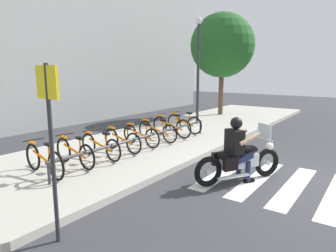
{
  "coord_description": "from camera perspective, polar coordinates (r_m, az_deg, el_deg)",
  "views": [
    {
      "loc": [
        -6.88,
        -1.36,
        2.44
      ],
      "look_at": [
        -0.59,
        3.12,
        1.01
      ],
      "focal_mm": 32.47,
      "sensor_mm": 36.0,
      "label": 1
    }
  ],
  "objects": [
    {
      "name": "bicycle_5",
      "position": [
        9.88,
        -2.07,
        -0.89
      ],
      "size": [
        0.48,
        1.68,
        0.74
      ],
      "color": "black",
      "rests_on": "sidewalk"
    },
    {
      "name": "street_sign",
      "position": [
        4.37,
        -21.26,
        0.47
      ],
      "size": [
        0.06,
        0.44,
        2.53
      ],
      "color": "#2D2D33",
      "rests_on": "ground"
    },
    {
      "name": "bicycle_3",
      "position": [
        8.68,
        -8.62,
        -2.61
      ],
      "size": [
        0.48,
        1.56,
        0.74
      ],
      "color": "black",
      "rests_on": "sidewalk"
    },
    {
      "name": "bicycle_7",
      "position": [
        11.18,
        3.01,
        0.52
      ],
      "size": [
        0.48,
        1.59,
        0.78
      ],
      "color": "black",
      "rests_on": "sidewalk"
    },
    {
      "name": "tree_near_rack",
      "position": [
        16.05,
        10.18,
        14.65
      ],
      "size": [
        3.22,
        3.22,
        5.27
      ],
      "color": "brown",
      "rests_on": "ground"
    },
    {
      "name": "crosswalk_stripe_4",
      "position": [
        7.56,
        10.58,
        -8.48
      ],
      "size": [
        2.8,
        0.4,
        0.01
      ],
      "primitive_type": "cube",
      "color": "white",
      "rests_on": "ground"
    },
    {
      "name": "ground_plane",
      "position": [
        7.42,
        23.23,
        -9.57
      ],
      "size": [
        48.0,
        48.0,
        0.0
      ],
      "primitive_type": "plane",
      "color": "#38383D"
    },
    {
      "name": "bicycle_1",
      "position": [
        7.63,
        -17.14,
        -4.72
      ],
      "size": [
        0.48,
        1.62,
        0.75
      ],
      "color": "black",
      "rests_on": "sidewalk"
    },
    {
      "name": "crosswalk_stripe_3",
      "position": [
        7.28,
        16.36,
        -9.48
      ],
      "size": [
        2.8,
        0.4,
        0.01
      ],
      "primitive_type": "cube",
      "color": "white",
      "rests_on": "ground"
    },
    {
      "name": "rider",
      "position": [
        6.77,
        12.9,
        -3.47
      ],
      "size": [
        0.77,
        0.72,
        1.45
      ],
      "color": "black",
      "rests_on": "ground"
    },
    {
      "name": "bike_rack",
      "position": [
        8.59,
        -4.09,
        -2.04
      ],
      "size": [
        6.28,
        0.07,
        0.49
      ],
      "color": "#333338",
      "rests_on": "sidewalk"
    },
    {
      "name": "motorcycle",
      "position": [
        6.91,
        13.31,
        -6.38
      ],
      "size": [
        1.99,
        1.24,
        1.25
      ],
      "color": "black",
      "rests_on": "ground"
    },
    {
      "name": "bicycle_6",
      "position": [
        10.52,
        0.63,
        -0.06
      ],
      "size": [
        0.48,
        1.72,
        0.8
      ],
      "color": "black",
      "rests_on": "sidewalk"
    },
    {
      "name": "building_backdrop",
      "position": [
        13.74,
        -25.09,
        14.85
      ],
      "size": [
        24.0,
        1.2,
        7.42
      ],
      "primitive_type": "cube",
      "color": "#9D9D9D",
      "rests_on": "ground"
    },
    {
      "name": "bicycle_4",
      "position": [
        9.26,
        -5.13,
        -1.72
      ],
      "size": [
        0.48,
        1.55,
        0.73
      ],
      "color": "black",
      "rests_on": "sidewalk"
    },
    {
      "name": "bicycle_0",
      "position": [
        7.19,
        -22.28,
        -5.93
      ],
      "size": [
        0.48,
        1.65,
        0.77
      ],
      "color": "black",
      "rests_on": "sidewalk"
    },
    {
      "name": "sidewalk",
      "position": [
        9.5,
        -5.99,
        -3.96
      ],
      "size": [
        24.0,
        4.4,
        0.15
      ],
      "primitive_type": "cube",
      "color": "#B7B2A8",
      "rests_on": "ground"
    },
    {
      "name": "bicycle_2",
      "position": [
        8.13,
        -12.6,
        -3.66
      ],
      "size": [
        0.48,
        1.64,
        0.72
      ],
      "color": "black",
      "rests_on": "sidewalk"
    },
    {
      "name": "crosswalk_stripe_2",
      "position": [
        7.08,
        22.58,
        -10.44
      ],
      "size": [
        2.8,
        0.4,
        0.01
      ],
      "primitive_type": "cube",
      "color": "white",
      "rests_on": "ground"
    },
    {
      "name": "street_lamp",
      "position": [
        13.07,
        5.69,
        11.78
      ],
      "size": [
        0.28,
        0.28,
        4.56
      ],
      "color": "#2D2D33",
      "rests_on": "ground"
    }
  ]
}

